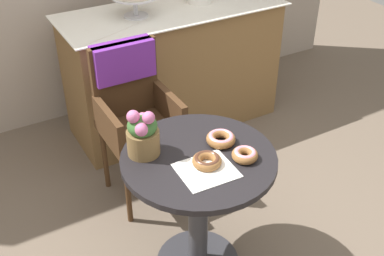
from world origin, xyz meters
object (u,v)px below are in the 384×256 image
donut_front (207,160)px  flower_vase (143,133)px  cafe_table (198,191)px  donut_mid (245,154)px  donut_side (221,138)px  wicker_chair (132,99)px

donut_front → flower_vase: (-0.21, 0.22, 0.09)m
cafe_table → flower_vase: (-0.21, 0.14, 0.32)m
donut_mid → flower_vase: 0.47m
flower_vase → cafe_table: bearing=-34.8°
donut_front → donut_side: donut_side is taller
donut_side → donut_front: bearing=-141.8°
cafe_table → flower_vase: bearing=145.2°
cafe_table → flower_vase: 0.41m
cafe_table → flower_vase: flower_vase is taller
cafe_table → donut_side: bearing=15.2°
donut_mid → donut_side: same height
wicker_chair → donut_side: bearing=-72.1°
wicker_chair → donut_side: size_ratio=6.84×
donut_front → flower_vase: size_ratio=0.56×
donut_front → donut_mid: (0.17, -0.05, 0.00)m
donut_front → flower_vase: flower_vase is taller
cafe_table → donut_side: (0.14, 0.04, 0.24)m
wicker_chair → flower_vase: size_ratio=4.00×
donut_mid → flower_vase: flower_vase is taller
cafe_table → wicker_chair: (-0.01, 0.75, 0.13)m
flower_vase → donut_side: bearing=-16.7°
wicker_chair → donut_mid: bearing=-72.5°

